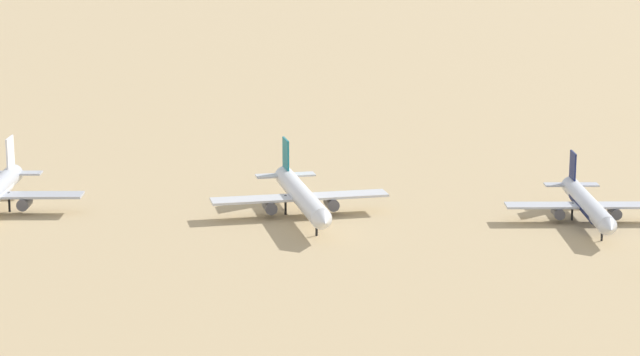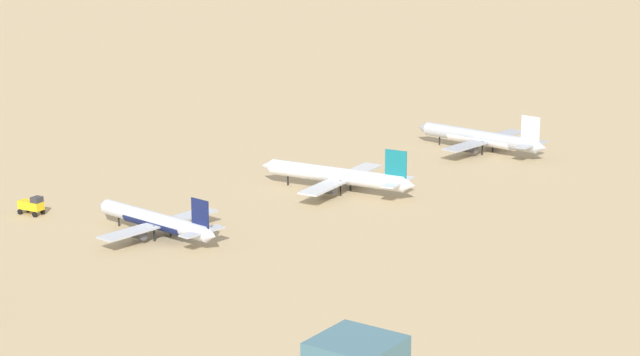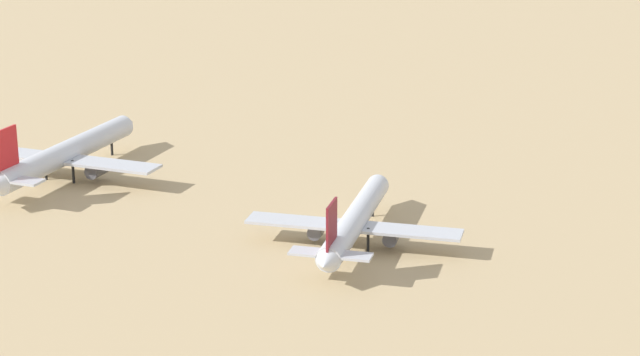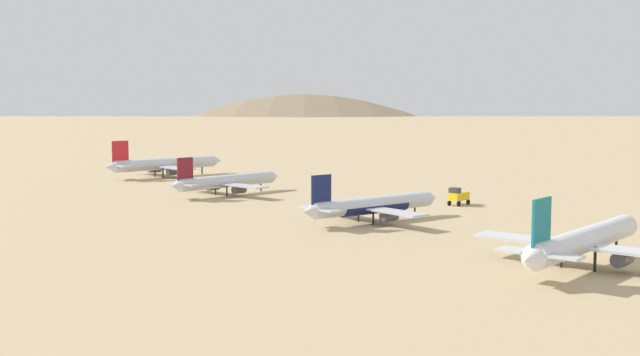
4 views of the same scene
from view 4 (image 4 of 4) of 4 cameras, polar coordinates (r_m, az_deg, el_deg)
name	(u,v)px [view 4 (image 4 of 4)]	position (r m, az deg, el deg)	size (l,w,h in m)	color
ground_plane	(372,221)	(151.95, 3.71, -3.07)	(1800.00, 1800.00, 0.00)	tan
parked_jet_1	(584,241)	(116.13, 18.05, -4.23)	(37.68, 30.68, 10.86)	silver
parked_jet_2	(373,205)	(150.51, 3.72, -1.93)	(33.23, 27.09, 9.58)	silver
parked_jet_3	(226,181)	(193.45, -6.61, -0.25)	(33.29, 27.01, 9.61)	silver
parked_jet_4	(164,164)	(240.78, -10.89, 0.96)	(38.18, 31.06, 11.00)	silver
service_truck	(458,196)	(176.64, 9.69, -1.23)	(5.37, 3.04, 3.90)	yellow
desert_hill_2	(307,72)	(1181.83, -0.93, 7.45)	(455.29, 455.29, 119.25)	#8C775B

